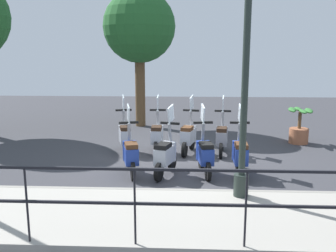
{
  "coord_description": "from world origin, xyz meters",
  "views": [
    {
      "loc": [
        -8.81,
        0.07,
        2.69
      ],
      "look_at": [
        0.2,
        0.5,
        0.9
      ],
      "focal_mm": 40.0,
      "sensor_mm": 36.0,
      "label": 1
    }
  ],
  "objects_px": {
    "scooter_near_1": "(205,154)",
    "scooter_far_3": "(125,135)",
    "tree_distant": "(139,28)",
    "scooter_far_1": "(188,136)",
    "scooter_near_3": "(131,154)",
    "scooter_far_2": "(157,135)",
    "scooter_near_0": "(240,154)",
    "potted_palm": "(299,129)",
    "scooter_near_2": "(166,154)",
    "lamp_post_near": "(245,78)",
    "scooter_far_0": "(222,137)"
  },
  "relations": [
    {
      "from": "lamp_post_near",
      "to": "scooter_near_1",
      "type": "bearing_deg",
      "value": 19.59
    },
    {
      "from": "scooter_near_1",
      "to": "scooter_far_0",
      "type": "height_order",
      "value": "same"
    },
    {
      "from": "scooter_near_1",
      "to": "scooter_near_2",
      "type": "height_order",
      "value": "same"
    },
    {
      "from": "scooter_near_2",
      "to": "scooter_far_2",
      "type": "bearing_deg",
      "value": 27.67
    },
    {
      "from": "potted_palm",
      "to": "scooter_far_3",
      "type": "bearing_deg",
      "value": 104.77
    },
    {
      "from": "tree_distant",
      "to": "scooter_near_0",
      "type": "relative_size",
      "value": 3.15
    },
    {
      "from": "scooter_near_1",
      "to": "scooter_near_3",
      "type": "relative_size",
      "value": 1.0
    },
    {
      "from": "tree_distant",
      "to": "potted_palm",
      "type": "bearing_deg",
      "value": -115.96
    },
    {
      "from": "scooter_near_1",
      "to": "scooter_far_3",
      "type": "distance_m",
      "value": 2.7
    },
    {
      "from": "scooter_near_2",
      "to": "scooter_far_1",
      "type": "distance_m",
      "value": 1.95
    },
    {
      "from": "tree_distant",
      "to": "scooter_far_2",
      "type": "xyz_separation_m",
      "value": [
        -3.73,
        -0.9,
        -3.05
      ]
    },
    {
      "from": "scooter_near_3",
      "to": "scooter_far_0",
      "type": "distance_m",
      "value": 2.82
    },
    {
      "from": "scooter_near_1",
      "to": "scooter_far_0",
      "type": "xyz_separation_m",
      "value": [
        1.71,
        -0.53,
        0.0
      ]
    },
    {
      "from": "scooter_near_0",
      "to": "scooter_far_0",
      "type": "relative_size",
      "value": 1.0
    },
    {
      "from": "potted_palm",
      "to": "scooter_near_3",
      "type": "bearing_deg",
      "value": 124.48
    },
    {
      "from": "scooter_far_2",
      "to": "scooter_far_3",
      "type": "xyz_separation_m",
      "value": [
        -0.05,
        0.87,
        0.0
      ]
    },
    {
      "from": "scooter_near_3",
      "to": "scooter_far_3",
      "type": "xyz_separation_m",
      "value": [
        1.83,
        0.42,
        0.0
      ]
    },
    {
      "from": "tree_distant",
      "to": "scooter_far_3",
      "type": "bearing_deg",
      "value": -179.5
    },
    {
      "from": "potted_palm",
      "to": "scooter_far_2",
      "type": "height_order",
      "value": "scooter_far_2"
    },
    {
      "from": "potted_palm",
      "to": "scooter_near_0",
      "type": "relative_size",
      "value": 0.69
    },
    {
      "from": "scooter_near_3",
      "to": "scooter_far_3",
      "type": "distance_m",
      "value": 1.88
    },
    {
      "from": "potted_palm",
      "to": "scooter_near_1",
      "type": "height_order",
      "value": "scooter_near_1"
    },
    {
      "from": "tree_distant",
      "to": "scooter_far_2",
      "type": "relative_size",
      "value": 3.15
    },
    {
      "from": "scooter_near_0",
      "to": "scooter_near_1",
      "type": "height_order",
      "value": "same"
    },
    {
      "from": "scooter_near_3",
      "to": "scooter_far_0",
      "type": "relative_size",
      "value": 1.0
    },
    {
      "from": "scooter_near_0",
      "to": "scooter_near_1",
      "type": "relative_size",
      "value": 1.0
    },
    {
      "from": "potted_palm",
      "to": "scooter_near_1",
      "type": "relative_size",
      "value": 0.69
    },
    {
      "from": "scooter_near_1",
      "to": "scooter_far_0",
      "type": "bearing_deg",
      "value": -25.18
    },
    {
      "from": "tree_distant",
      "to": "scooter_far_1",
      "type": "xyz_separation_m",
      "value": [
        -3.75,
        -1.75,
        -3.05
      ]
    },
    {
      "from": "potted_palm",
      "to": "scooter_far_1",
      "type": "bearing_deg",
      "value": 111.35
    },
    {
      "from": "scooter_far_0",
      "to": "scooter_far_3",
      "type": "height_order",
      "value": "same"
    },
    {
      "from": "scooter_far_0",
      "to": "scooter_far_1",
      "type": "bearing_deg",
      "value": 93.14
    },
    {
      "from": "scooter_near_2",
      "to": "scooter_far_0",
      "type": "bearing_deg",
      "value": -19.93
    },
    {
      "from": "scooter_near_2",
      "to": "scooter_far_3",
      "type": "distance_m",
      "value": 2.21
    },
    {
      "from": "scooter_near_3",
      "to": "scooter_far_1",
      "type": "xyz_separation_m",
      "value": [
        1.86,
        -1.29,
        0.0
      ]
    },
    {
      "from": "tree_distant",
      "to": "scooter_far_3",
      "type": "distance_m",
      "value": 4.86
    },
    {
      "from": "lamp_post_near",
      "to": "scooter_far_3",
      "type": "bearing_deg",
      "value": 38.13
    },
    {
      "from": "scooter_near_3",
      "to": "scooter_far_1",
      "type": "distance_m",
      "value": 2.26
    },
    {
      "from": "scooter_near_0",
      "to": "potted_palm",
      "type": "bearing_deg",
      "value": -33.93
    },
    {
      "from": "scooter_far_0",
      "to": "scooter_far_2",
      "type": "height_order",
      "value": "same"
    },
    {
      "from": "potted_palm",
      "to": "scooter_near_2",
      "type": "distance_m",
      "value": 4.97
    },
    {
      "from": "scooter_near_3",
      "to": "scooter_far_3",
      "type": "relative_size",
      "value": 1.0
    },
    {
      "from": "scooter_far_1",
      "to": "scooter_far_3",
      "type": "distance_m",
      "value": 1.71
    },
    {
      "from": "scooter_near_2",
      "to": "scooter_far_3",
      "type": "bearing_deg",
      "value": 50.63
    },
    {
      "from": "scooter_near_1",
      "to": "lamp_post_near",
      "type": "bearing_deg",
      "value": -168.27
    },
    {
      "from": "scooter_near_1",
      "to": "tree_distant",
      "type": "bearing_deg",
      "value": 12.89
    },
    {
      "from": "scooter_far_2",
      "to": "scooter_far_3",
      "type": "distance_m",
      "value": 0.87
    },
    {
      "from": "scooter_far_2",
      "to": "scooter_near_0",
      "type": "bearing_deg",
      "value": -131.25
    },
    {
      "from": "scooter_near_0",
      "to": "scooter_near_2",
      "type": "xyz_separation_m",
      "value": [
        -0.13,
        1.64,
        0.0
      ]
    },
    {
      "from": "lamp_post_near",
      "to": "scooter_near_3",
      "type": "distance_m",
      "value": 3.22
    }
  ]
}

